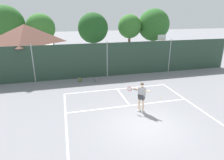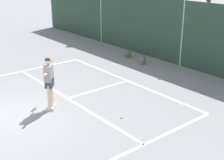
# 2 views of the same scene
# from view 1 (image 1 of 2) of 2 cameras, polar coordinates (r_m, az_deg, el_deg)

# --- Properties ---
(ground_plane) EXTENTS (120.00, 120.00, 0.00)m
(ground_plane) POSITION_cam_1_polar(r_m,az_deg,el_deg) (10.80, 9.72, -13.14)
(ground_plane) COLOR gray
(court_markings) EXTENTS (8.30, 11.10, 0.01)m
(court_markings) POSITION_cam_1_polar(r_m,az_deg,el_deg) (11.30, 8.39, -11.48)
(court_markings) COLOR white
(court_markings) RESTS_ON ground
(chainlink_fence) EXTENTS (26.09, 0.09, 3.33)m
(chainlink_fence) POSITION_cam_1_polar(r_m,az_deg,el_deg) (18.19, -1.45, 5.96)
(chainlink_fence) COLOR #284233
(chainlink_fence) RESTS_ON ground
(basketball_hoop) EXTENTS (0.90, 0.67, 3.55)m
(basketball_hoop) POSITION_cam_1_polar(r_m,az_deg,el_deg) (22.05, 14.22, 9.59)
(basketball_hoop) COLOR yellow
(basketball_hoop) RESTS_ON ground
(clubhouse_building) EXTENTS (5.57, 5.93, 4.74)m
(clubhouse_building) POSITION_cam_1_polar(r_m,az_deg,el_deg) (21.47, -23.71, 8.74)
(clubhouse_building) COLOR silver
(clubhouse_building) RESTS_ON ground
(treeline_backdrop) EXTENTS (26.08, 4.44, 6.79)m
(treeline_backdrop) POSITION_cam_1_polar(r_m,az_deg,el_deg) (29.24, -7.15, 15.51)
(treeline_backdrop) COLOR brown
(treeline_backdrop) RESTS_ON ground
(tennis_player) EXTENTS (1.15, 0.96, 1.85)m
(tennis_player) POSITION_cam_1_polar(r_m,az_deg,el_deg) (11.71, 8.66, -4.28)
(tennis_player) COLOR silver
(tennis_player) RESTS_ON ground
(tennis_ball) EXTENTS (0.07, 0.07, 0.07)m
(tennis_ball) POSITION_cam_1_polar(r_m,az_deg,el_deg) (14.19, 14.07, -5.12)
(tennis_ball) COLOR #CCE033
(tennis_ball) RESTS_ON ground
(backpack_olive) EXTENTS (0.31, 0.28, 0.46)m
(backpack_olive) POSITION_cam_1_polar(r_m,az_deg,el_deg) (17.18, -9.45, 0.04)
(backpack_olive) COLOR #566038
(backpack_olive) RESTS_ON ground
(backpack_grey) EXTENTS (0.30, 0.28, 0.46)m
(backpack_grey) POSITION_cam_1_polar(r_m,az_deg,el_deg) (17.05, -4.67, 0.11)
(backpack_grey) COLOR slate
(backpack_grey) RESTS_ON ground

